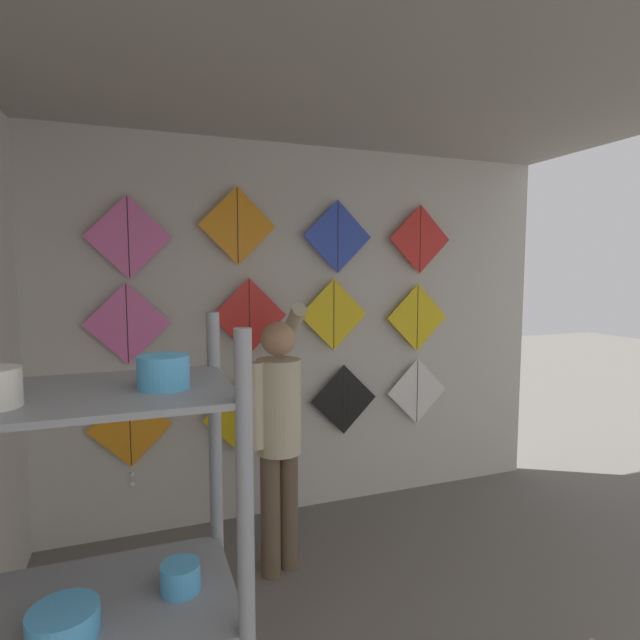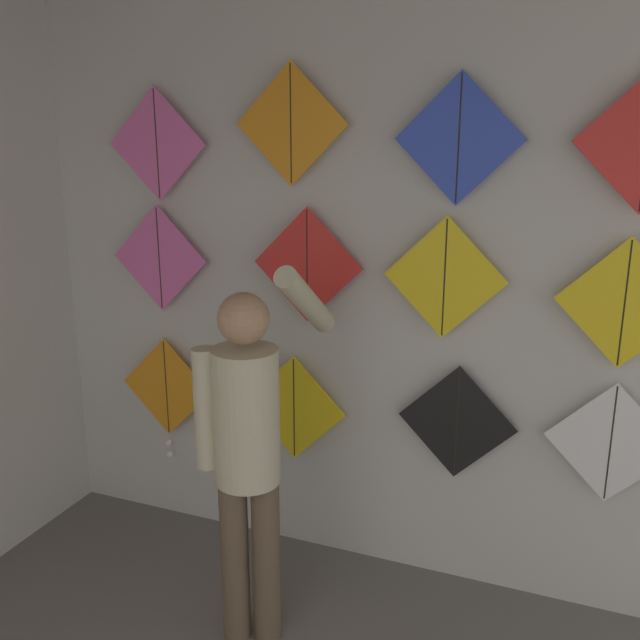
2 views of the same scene
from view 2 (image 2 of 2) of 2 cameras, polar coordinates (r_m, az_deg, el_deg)
name	(u,v)px [view 2 (image 2 of 2)]	position (r m, az deg, el deg)	size (l,w,h in m)	color
back_panel	(379,296)	(3.39, 4.78, 1.96)	(4.41, 0.06, 2.80)	beige
shopkeeper	(248,440)	(2.97, -5.75, -9.55)	(0.40, 0.64, 1.67)	brown
kite_0	(167,391)	(3.99, -12.16, -5.61)	(0.55, 0.04, 0.69)	orange
kite_1	(294,408)	(3.63, -2.07, -7.05)	(0.55, 0.01, 0.55)	yellow
kite_2	(457,422)	(3.39, 10.88, -8.04)	(0.55, 0.01, 0.55)	black
kite_3	(611,443)	(3.34, 22.24, -9.11)	(0.55, 0.01, 0.55)	white
kite_4	(159,258)	(3.78, -12.72, 4.83)	(0.55, 0.01, 0.55)	pink
kite_5	(307,265)	(3.39, -1.02, 4.42)	(0.55, 0.01, 0.55)	red
kite_6	(445,278)	(3.20, 9.94, 3.32)	(0.55, 0.01, 0.55)	yellow
kite_7	(625,304)	(3.15, 23.19, 1.20)	(0.55, 0.01, 0.55)	yellow
kite_8	(157,144)	(3.71, -12.92, 13.54)	(0.55, 0.01, 0.55)	pink
kite_9	(291,124)	(3.35, -2.33, 15.37)	(0.55, 0.01, 0.55)	orange
kite_10	(459,139)	(3.12, 11.06, 14.01)	(0.55, 0.01, 0.55)	blue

